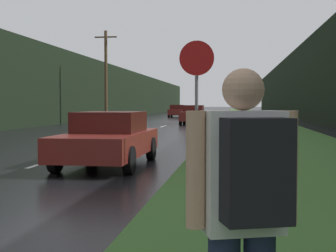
# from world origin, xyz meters

# --- Properties ---
(grass_verge) EXTENTS (6.00, 240.00, 0.02)m
(grass_verge) POSITION_xyz_m (6.70, 40.00, 0.01)
(grass_verge) COLOR #386028
(grass_verge) RESTS_ON ground_plane
(lane_stripe_c) EXTENTS (0.12, 3.00, 0.01)m
(lane_stripe_c) POSITION_xyz_m (0.00, 14.15, 0.00)
(lane_stripe_c) COLOR silver
(lane_stripe_c) RESTS_ON ground_plane
(lane_stripe_d) EXTENTS (0.12, 3.00, 0.01)m
(lane_stripe_d) POSITION_xyz_m (0.00, 21.15, 0.00)
(lane_stripe_d) COLOR silver
(lane_stripe_d) RESTS_ON ground_plane
(lane_stripe_e) EXTENTS (0.12, 3.00, 0.01)m
(lane_stripe_e) POSITION_xyz_m (0.00, 28.15, 0.00)
(lane_stripe_e) COLOR silver
(lane_stripe_e) RESTS_ON ground_plane
(lane_stripe_f) EXTENTS (0.12, 3.00, 0.01)m
(lane_stripe_f) POSITION_xyz_m (0.00, 35.15, 0.00)
(lane_stripe_f) COLOR silver
(lane_stripe_f) RESTS_ON ground_plane
(treeline_far_side) EXTENTS (2.00, 140.00, 6.08)m
(treeline_far_side) POSITION_xyz_m (-9.70, 50.00, 3.04)
(treeline_far_side) COLOR black
(treeline_far_side) RESTS_ON ground_plane
(treeline_near_side) EXTENTS (2.00, 140.00, 7.71)m
(treeline_near_side) POSITION_xyz_m (12.70, 50.00, 3.85)
(treeline_near_side) COLOR black
(treeline_near_side) RESTS_ON ground_plane
(utility_pole_far) EXTENTS (1.80, 0.24, 7.40)m
(utility_pole_far) POSITION_xyz_m (-5.08, 38.03, 3.83)
(utility_pole_far) COLOR #4C3823
(utility_pole_far) RESTS_ON ground_plane
(stop_sign) EXTENTS (0.73, 0.07, 2.91)m
(stop_sign) POSITION_xyz_m (4.27, 11.64, 1.82)
(stop_sign) COLOR slate
(stop_sign) RESTS_ON ground_plane
(hitchhiker_with_backpack) EXTENTS (0.59, 0.51, 1.77)m
(hitchhiker_with_backpack) POSITION_xyz_m (5.12, 4.28, 1.01)
(hitchhiker_with_backpack) COLOR #1E2847
(hitchhiker_with_backpack) RESTS_ON ground_plane
(car_passing_near) EXTENTS (1.94, 4.51, 1.38)m
(car_passing_near) POSITION_xyz_m (1.85, 13.52, 0.70)
(car_passing_near) COLOR maroon
(car_passing_near) RESTS_ON ground_plane
(car_passing_far) EXTENTS (1.91, 4.39, 1.51)m
(car_passing_far) POSITION_xyz_m (1.85, 38.61, 0.76)
(car_passing_far) COLOR maroon
(car_passing_far) RESTS_ON ground_plane
(car_oncoming) EXTENTS (1.97, 4.08, 1.52)m
(car_oncoming) POSITION_xyz_m (-1.85, 58.49, 0.76)
(car_oncoming) COLOR maroon
(car_oncoming) RESTS_ON ground_plane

